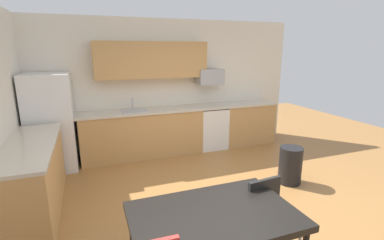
{
  "coord_description": "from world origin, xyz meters",
  "views": [
    {
      "loc": [
        -1.53,
        -3.08,
        2.1
      ],
      "look_at": [
        0.0,
        1.0,
        1.0
      ],
      "focal_mm": 26.26,
      "sensor_mm": 36.0,
      "label": 1
    }
  ],
  "objects_px": {
    "oven_range": "(211,127)",
    "dining_table": "(214,219)",
    "refrigerator": "(51,123)",
    "chair_near_table": "(270,216)",
    "microwave": "(209,77)",
    "trash_bin": "(290,165)"
  },
  "relations": [
    {
      "from": "trash_bin",
      "to": "refrigerator",
      "type": "bearing_deg",
      "value": 151.49
    },
    {
      "from": "dining_table",
      "to": "microwave",
      "type": "bearing_deg",
      "value": 66.75
    },
    {
      "from": "chair_near_table",
      "to": "trash_bin",
      "type": "height_order",
      "value": "chair_near_table"
    },
    {
      "from": "microwave",
      "to": "trash_bin",
      "type": "height_order",
      "value": "microwave"
    },
    {
      "from": "dining_table",
      "to": "trash_bin",
      "type": "relative_size",
      "value": 2.33
    },
    {
      "from": "oven_range",
      "to": "chair_near_table",
      "type": "height_order",
      "value": "oven_range"
    },
    {
      "from": "oven_range",
      "to": "chair_near_table",
      "type": "xyz_separation_m",
      "value": [
        -0.87,
        -3.36,
        0.05
      ]
    },
    {
      "from": "microwave",
      "to": "trash_bin",
      "type": "relative_size",
      "value": 0.9
    },
    {
      "from": "dining_table",
      "to": "chair_near_table",
      "type": "bearing_deg",
      "value": 10.45
    },
    {
      "from": "chair_near_table",
      "to": "refrigerator",
      "type": "bearing_deg",
      "value": 124.26
    },
    {
      "from": "oven_range",
      "to": "dining_table",
      "type": "relative_size",
      "value": 0.65
    },
    {
      "from": "dining_table",
      "to": "trash_bin",
      "type": "bearing_deg",
      "value": 35.66
    },
    {
      "from": "refrigerator",
      "to": "chair_near_table",
      "type": "bearing_deg",
      "value": -55.74
    },
    {
      "from": "refrigerator",
      "to": "chair_near_table",
      "type": "relative_size",
      "value": 2.01
    },
    {
      "from": "microwave",
      "to": "dining_table",
      "type": "xyz_separation_m",
      "value": [
        -1.54,
        -3.58,
        -0.84
      ]
    },
    {
      "from": "refrigerator",
      "to": "trash_bin",
      "type": "distance_m",
      "value": 4.12
    },
    {
      "from": "refrigerator",
      "to": "oven_range",
      "type": "xyz_separation_m",
      "value": [
        3.1,
        0.08,
        -0.4
      ]
    },
    {
      "from": "oven_range",
      "to": "trash_bin",
      "type": "xyz_separation_m",
      "value": [
        0.49,
        -2.03,
        -0.16
      ]
    },
    {
      "from": "trash_bin",
      "to": "chair_near_table",
      "type": "bearing_deg",
      "value": -135.52
    },
    {
      "from": "refrigerator",
      "to": "microwave",
      "type": "bearing_deg",
      "value": 3.32
    },
    {
      "from": "chair_near_table",
      "to": "oven_range",
      "type": "bearing_deg",
      "value": 75.52
    },
    {
      "from": "oven_range",
      "to": "trash_bin",
      "type": "relative_size",
      "value": 1.52
    }
  ]
}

